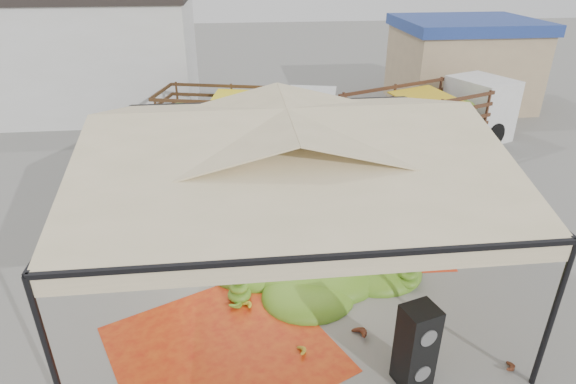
{
  "coord_description": "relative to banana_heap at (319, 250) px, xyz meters",
  "views": [
    {
      "loc": [
        -1.05,
        -9.66,
        6.95
      ],
      "look_at": [
        0.2,
        1.5,
        1.3
      ],
      "focal_mm": 30.0,
      "sensor_mm": 36.0,
      "label": 1
    }
  ],
  "objects": [
    {
      "name": "ground",
      "position": [
        -0.75,
        0.2,
        -0.58
      ],
      "size": [
        90.0,
        90.0,
        0.0
      ],
      "primitive_type": "plane",
      "color": "slate",
      "rests_on": "ground"
    },
    {
      "name": "canopy_tent",
      "position": [
        -0.75,
        0.2,
        2.72
      ],
      "size": [
        8.1,
        8.1,
        4.0
      ],
      "color": "black",
      "rests_on": "ground"
    },
    {
      "name": "building_white",
      "position": [
        -10.75,
        14.2,
        2.14
      ],
      "size": [
        14.3,
        6.3,
        5.4
      ],
      "color": "silver",
      "rests_on": "ground"
    },
    {
      "name": "building_tan",
      "position": [
        9.25,
        13.2,
        1.5
      ],
      "size": [
        6.3,
        5.3,
        4.1
      ],
      "color": "tan",
      "rests_on": "ground"
    },
    {
      "name": "tarp_left",
      "position": [
        -2.29,
        -2.36,
        -0.57
      ],
      "size": [
        5.15,
        5.06,
        0.01
      ],
      "primitive_type": "cube",
      "rotation": [
        0.0,
        0.0,
        0.44
      ],
      "color": "#C54E12",
      "rests_on": "ground"
    },
    {
      "name": "tarp_right",
      "position": [
        1.57,
        1.6,
        -0.57
      ],
      "size": [
        3.92,
        4.1,
        0.01
      ],
      "primitive_type": "cube",
      "rotation": [
        0.0,
        0.0,
        -0.05
      ],
      "color": "red",
      "rests_on": "ground"
    },
    {
      "name": "banana_heap",
      "position": [
        0.0,
        0.0,
        0.0
      ],
      "size": [
        5.46,
        4.51,
        1.15
      ],
      "primitive_type": "ellipsoid",
      "rotation": [
        0.0,
        0.0,
        -0.02
      ],
      "color": "#4C821B",
      "rests_on": "ground"
    },
    {
      "name": "hand_yellow_a",
      "position": [
        -0.84,
        -2.64,
        -0.49
      ],
      "size": [
        0.42,
        0.36,
        0.17
      ],
      "primitive_type": "ellipsoid",
      "rotation": [
        0.0,
        0.0,
        0.15
      ],
      "color": "#AC7E22",
      "rests_on": "ground"
    },
    {
      "name": "hand_yellow_b",
      "position": [
        -1.83,
        -1.23,
        -0.49
      ],
      "size": [
        0.52,
        0.5,
        0.18
      ],
      "primitive_type": "ellipsoid",
      "rotation": [
        0.0,
        0.0,
        0.64
      ],
      "color": "gold",
      "rests_on": "ground"
    },
    {
      "name": "hand_red_a",
      "position": [
        2.95,
        -3.43,
        -0.49
      ],
      "size": [
        0.5,
        0.47,
        0.18
      ],
      "primitive_type": "ellipsoid",
      "rotation": [
        0.0,
        0.0,
        -0.53
      ],
      "color": "#5A2D14",
      "rests_on": "ground"
    },
    {
      "name": "hand_red_b",
      "position": [
        0.39,
        -2.34,
        -0.47
      ],
      "size": [
        0.62,
        0.58,
        0.22
      ],
      "primitive_type": "ellipsoid",
      "rotation": [
        0.0,
        0.0,
        0.49
      ],
      "color": "#532113",
      "rests_on": "ground"
    },
    {
      "name": "hand_green",
      "position": [
        -2.05,
        -1.09,
        -0.47
      ],
      "size": [
        0.6,
        0.59,
        0.21
      ],
      "primitive_type": "ellipsoid",
      "rotation": [
        0.0,
        0.0,
        -0.76
      ],
      "color": "#5D851B",
      "rests_on": "ground"
    },
    {
      "name": "hanging_bunches",
      "position": [
        1.01,
        -0.57,
        2.04
      ],
      "size": [
        3.24,
        0.24,
        0.2
      ],
      "color": "#527318",
      "rests_on": "ground"
    },
    {
      "name": "speaker_stack",
      "position": [
        1.1,
        -3.5,
        0.24
      ],
      "size": [
        0.71,
        0.66,
        1.63
      ],
      "rotation": [
        0.0,
        0.0,
        0.29
      ],
      "color": "black",
      "rests_on": "ground"
    },
    {
      "name": "banana_leaves",
      "position": [
        -4.45,
        1.46,
        -0.58
      ],
      "size": [
        0.96,
        1.36,
        3.7
      ],
      "primitive_type": null,
      "color": "#23761F",
      "rests_on": "ground"
    },
    {
      "name": "vendor",
      "position": [
        0.71,
        4.06,
        0.27
      ],
      "size": [
        0.66,
        0.47,
        1.7
      ],
      "primitive_type": "imported",
      "rotation": [
        0.0,
        0.0,
        3.24
      ],
      "color": "gray",
      "rests_on": "ground"
    },
    {
      "name": "truck_left",
      "position": [
        -1.13,
        8.23,
        0.83
      ],
      "size": [
        6.99,
        3.79,
        2.28
      ],
      "rotation": [
        0.0,
        0.0,
        -0.24
      ],
      "color": "#50331A",
      "rests_on": "ground"
    },
    {
      "name": "truck_right",
      "position": [
        5.9,
        7.61,
        0.92
      ],
      "size": [
        7.45,
        4.99,
        2.43
      ],
      "rotation": [
        0.0,
        0.0,
        0.4
      ],
      "color": "#51311B",
      "rests_on": "ground"
    }
  ]
}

